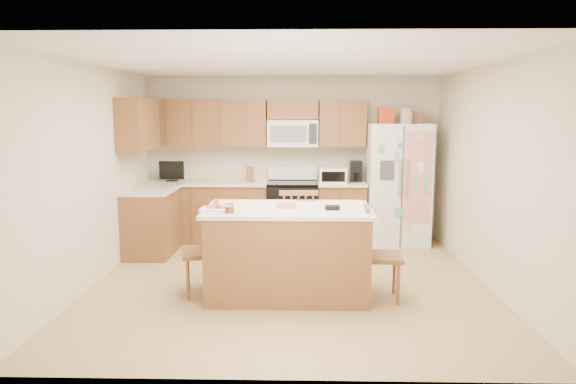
{
  "coord_description": "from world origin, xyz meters",
  "views": [
    {
      "loc": [
        0.11,
        -5.78,
        1.95
      ],
      "look_at": [
        -0.03,
        0.35,
        1.01
      ],
      "focal_mm": 32.0,
      "sensor_mm": 36.0,
      "label": 1
    }
  ],
  "objects_px": {
    "refrigerator": "(397,183)",
    "windsor_chair_right": "(380,256)",
    "stove": "(293,211)",
    "windsor_chair_left": "(204,252)",
    "island": "(288,251)",
    "windsor_chair_back": "(298,236)"
  },
  "relations": [
    {
      "from": "stove",
      "to": "island",
      "type": "relative_size",
      "value": 0.63
    },
    {
      "from": "stove",
      "to": "windsor_chair_left",
      "type": "height_order",
      "value": "stove"
    },
    {
      "from": "refrigerator",
      "to": "windsor_chair_right",
      "type": "relative_size",
      "value": 2.06
    },
    {
      "from": "stove",
      "to": "island",
      "type": "bearing_deg",
      "value": -90.34
    },
    {
      "from": "windsor_chair_back",
      "to": "stove",
      "type": "bearing_deg",
      "value": 92.81
    },
    {
      "from": "stove",
      "to": "refrigerator",
      "type": "distance_m",
      "value": 1.63
    },
    {
      "from": "windsor_chair_right",
      "to": "windsor_chair_left",
      "type": "bearing_deg",
      "value": 176.9
    },
    {
      "from": "refrigerator",
      "to": "windsor_chair_left",
      "type": "bearing_deg",
      "value": -137.22
    },
    {
      "from": "refrigerator",
      "to": "windsor_chair_right",
      "type": "distance_m",
      "value": 2.52
    },
    {
      "from": "stove",
      "to": "windsor_chair_right",
      "type": "height_order",
      "value": "stove"
    },
    {
      "from": "island",
      "to": "windsor_chair_left",
      "type": "bearing_deg",
      "value": -179.97
    },
    {
      "from": "refrigerator",
      "to": "windsor_chair_back",
      "type": "distance_m",
      "value": 2.3
    },
    {
      "from": "windsor_chair_left",
      "to": "windsor_chair_right",
      "type": "relative_size",
      "value": 1.01
    },
    {
      "from": "island",
      "to": "stove",
      "type": "bearing_deg",
      "value": 89.66
    },
    {
      "from": "windsor_chair_back",
      "to": "windsor_chair_right",
      "type": "relative_size",
      "value": 1.09
    },
    {
      "from": "island",
      "to": "windsor_chair_left",
      "type": "distance_m",
      "value": 0.91
    },
    {
      "from": "stove",
      "to": "windsor_chair_left",
      "type": "distance_m",
      "value": 2.54
    },
    {
      "from": "windsor_chair_back",
      "to": "refrigerator",
      "type": "bearing_deg",
      "value": 49.14
    },
    {
      "from": "refrigerator",
      "to": "windsor_chair_left",
      "type": "distance_m",
      "value": 3.42
    },
    {
      "from": "stove",
      "to": "windsor_chair_right",
      "type": "bearing_deg",
      "value": -68.87
    },
    {
      "from": "refrigerator",
      "to": "windsor_chair_left",
      "type": "height_order",
      "value": "refrigerator"
    },
    {
      "from": "refrigerator",
      "to": "windsor_chair_right",
      "type": "height_order",
      "value": "refrigerator"
    }
  ]
}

